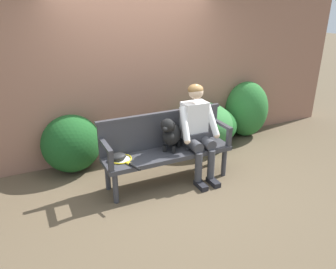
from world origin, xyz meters
The scene contains 14 objects.
ground_plane centered at (0.00, 0.00, 0.00)m, with size 40.00×40.00×0.00m, color brown.
brick_garden_fence centered at (0.00, 1.28, 1.35)m, with size 8.00×0.30×2.69m, color #936651.
hedge_bush_far_right centered at (1.19, 0.89, 0.34)m, with size 1.05×0.93×0.68m, color #1E5B23.
hedge_bush_mid_right centered at (-1.12, 0.93, 0.43)m, with size 0.86×0.76×0.86m, color #194C1E.
hedge_bush_mid_left centered at (1.07, 0.88, 0.38)m, with size 1.08×1.06×0.76m, color #337538.
hedge_bush_far_left centered at (2.04, 0.94, 0.51)m, with size 0.78×0.75×1.02m, color #286B2D.
garden_bench centered at (0.00, 0.00, 0.41)m, with size 1.78×0.47×0.47m.
bench_backrest centered at (0.00, 0.21, 0.72)m, with size 1.82×0.06×0.50m.
bench_armrest_left_end centered at (-0.85, -0.08, 0.67)m, with size 0.06×0.47×0.28m.
bench_armrest_right_end centered at (0.85, -0.08, 0.67)m, with size 0.06×0.47×0.28m.
person_seated centered at (0.44, -0.01, 0.74)m, with size 0.56×0.64×1.34m.
dog_on_bench centered at (0.05, 0.02, 0.72)m, with size 0.44×0.43×0.50m.
tennis_racket centered at (-0.65, 0.02, 0.48)m, with size 0.36×0.58×0.03m.
baseball_glove centered at (-0.69, 0.05, 0.51)m, with size 0.22×0.17×0.09m, color black.
Camera 1 is at (-1.73, -3.64, 2.39)m, focal length 35.23 mm.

